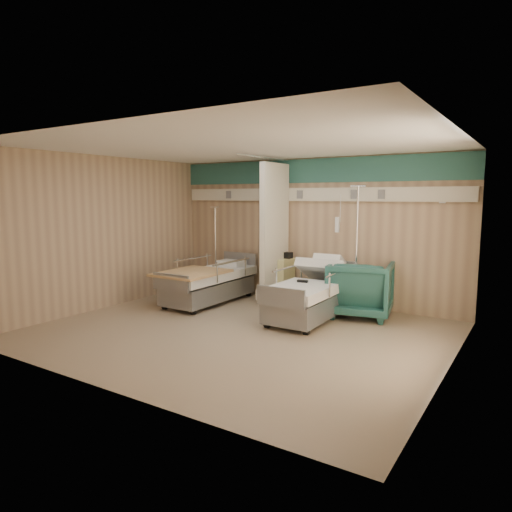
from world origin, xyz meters
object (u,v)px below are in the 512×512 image
(bed_left, at_px, (209,287))
(iv_stand_left, at_px, (216,275))
(bed_right, at_px, (311,300))
(bedside_cabinet, at_px, (278,279))
(visitor_armchair, at_px, (361,289))
(iv_stand_right, at_px, (355,288))

(bed_left, bearing_deg, iv_stand_left, 119.50)
(bed_right, xyz_separation_m, iv_stand_left, (-2.68, 0.85, 0.06))
(bed_right, xyz_separation_m, bedside_cabinet, (-1.15, 0.90, 0.11))
(visitor_armchair, height_order, iv_stand_right, iv_stand_right)
(bedside_cabinet, height_order, iv_stand_right, iv_stand_right)
(iv_stand_right, bearing_deg, bed_left, -164.58)
(bed_right, bearing_deg, bedside_cabinet, 141.95)
(iv_stand_right, bearing_deg, iv_stand_left, 178.14)
(bedside_cabinet, bearing_deg, bed_left, -139.40)
(iv_stand_left, bearing_deg, bed_right, -17.57)
(bed_right, bearing_deg, bed_left, 180.00)
(visitor_armchair, bearing_deg, bed_left, 1.13)
(bed_right, height_order, iv_stand_right, iv_stand_right)
(bed_left, bearing_deg, bed_right, 0.00)
(visitor_armchair, height_order, iv_stand_left, iv_stand_left)
(bed_right, distance_m, iv_stand_left, 2.81)
(bed_right, distance_m, bed_left, 2.20)
(bedside_cabinet, bearing_deg, bed_right, -38.05)
(bedside_cabinet, xyz_separation_m, iv_stand_left, (-1.53, -0.05, -0.05))
(visitor_armchair, bearing_deg, bed_right, 31.95)
(bed_left, xyz_separation_m, visitor_armchair, (2.85, 0.60, 0.17))
(bed_right, bearing_deg, iv_stand_right, 56.05)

